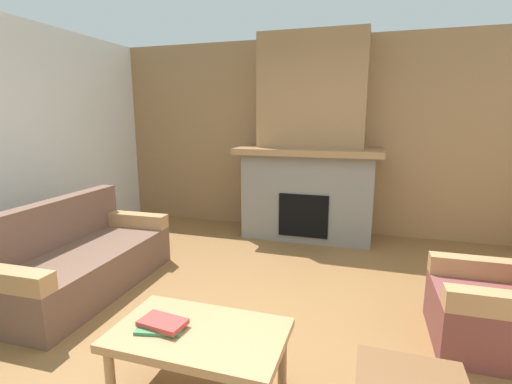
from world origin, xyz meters
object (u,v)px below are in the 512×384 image
Objects in this scene: armchair at (499,309)px; coffee_table at (199,339)px; couch at (78,261)px; fireplace at (310,152)px.

coffee_table is (-1.82, -1.08, 0.08)m from armchair.
couch and armchair have the same top height.
fireplace is 1.48× the size of couch.
fireplace is at bearing 88.37° from coffee_table.
couch is 3.56m from armchair.
fireplace is 3.07m from couch.
coffee_table is at bearing -91.63° from fireplace.
couch is 1.97m from coffee_table.
couch reaches higher than coffee_table.
armchair is at bearing -51.41° from fireplace.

